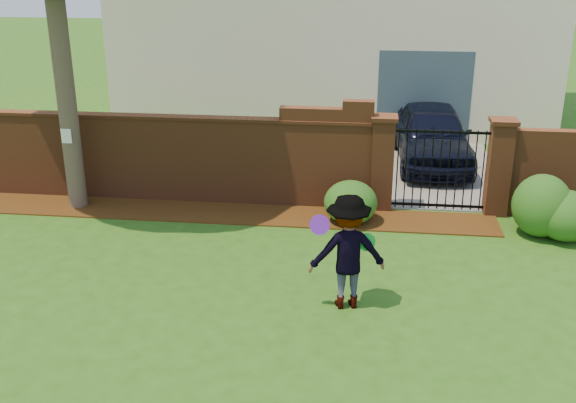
# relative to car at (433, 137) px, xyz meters

# --- Properties ---
(ground) EXTENTS (80.00, 80.00, 0.01)m
(ground) POSITION_rel_car_xyz_m (-3.62, -6.94, -0.71)
(ground) COLOR #295615
(ground) RESTS_ON ground
(mulch_bed) EXTENTS (11.10, 1.08, 0.03)m
(mulch_bed) POSITION_rel_car_xyz_m (-4.57, -3.60, -0.69)
(mulch_bed) COLOR #3B200A
(mulch_bed) RESTS_ON ground
(brick_wall) EXTENTS (8.70, 0.31, 2.16)m
(brick_wall) POSITION_rel_car_xyz_m (-5.63, -2.94, 0.22)
(brick_wall) COLOR brown
(brick_wall) RESTS_ON ground
(pillar_left) EXTENTS (0.50, 0.50, 1.88)m
(pillar_left) POSITION_rel_car_xyz_m (-1.22, -2.94, 0.25)
(pillar_left) COLOR brown
(pillar_left) RESTS_ON ground
(pillar_right) EXTENTS (0.50, 0.50, 1.88)m
(pillar_right) POSITION_rel_car_xyz_m (0.98, -2.94, 0.25)
(pillar_right) COLOR brown
(pillar_right) RESTS_ON ground
(iron_gate) EXTENTS (1.78, 0.03, 1.60)m
(iron_gate) POSITION_rel_car_xyz_m (-0.12, -2.94, 0.15)
(iron_gate) COLOR black
(iron_gate) RESTS_ON ground
(driveway) EXTENTS (3.20, 8.00, 0.01)m
(driveway) POSITION_rel_car_xyz_m (-0.12, 1.06, -0.70)
(driveway) COLOR slate
(driveway) RESTS_ON ground
(house) EXTENTS (12.40, 6.40, 6.30)m
(house) POSITION_rel_car_xyz_m (-2.62, 5.06, 2.46)
(house) COLOR #F2E5CA
(house) RESTS_ON ground
(car) EXTENTS (1.84, 4.19, 1.41)m
(car) POSITION_rel_car_xyz_m (0.00, 0.00, 0.00)
(car) COLOR black
(car) RESTS_ON ground
(paper_notice) EXTENTS (0.20, 0.01, 0.28)m
(paper_notice) POSITION_rel_car_xyz_m (-7.22, -3.73, 0.80)
(paper_notice) COLOR white
(paper_notice) RESTS_ON tree
(shrub_left) EXTENTS (1.00, 1.00, 0.82)m
(shrub_left) POSITION_rel_car_xyz_m (-1.79, -3.75, -0.30)
(shrub_left) COLOR #185118
(shrub_left) RESTS_ON ground
(shrub_middle) EXTENTS (1.04, 1.04, 1.14)m
(shrub_middle) POSITION_rel_car_xyz_m (1.60, -3.93, -0.13)
(shrub_middle) COLOR #185118
(shrub_middle) RESTS_ON ground
(shrub_right) EXTENTS (1.02, 1.02, 0.91)m
(shrub_right) POSITION_rel_car_xyz_m (1.99, -4.08, -0.25)
(shrub_right) COLOR #185118
(shrub_right) RESTS_ON ground
(man) EXTENTS (1.21, 0.85, 1.70)m
(man) POSITION_rel_car_xyz_m (-1.73, -6.93, 0.14)
(man) COLOR gray
(man) RESTS_ON ground
(frisbee_purple) EXTENTS (0.29, 0.12, 0.28)m
(frisbee_purple) POSITION_rel_car_xyz_m (-2.12, -7.09, 0.62)
(frisbee_purple) COLOR purple
(frisbee_purple) RESTS_ON man
(frisbee_green) EXTENTS (0.26, 0.16, 0.26)m
(frisbee_green) POSITION_rel_car_xyz_m (-1.47, -6.83, 0.28)
(frisbee_green) COLOR green
(frisbee_green) RESTS_ON man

